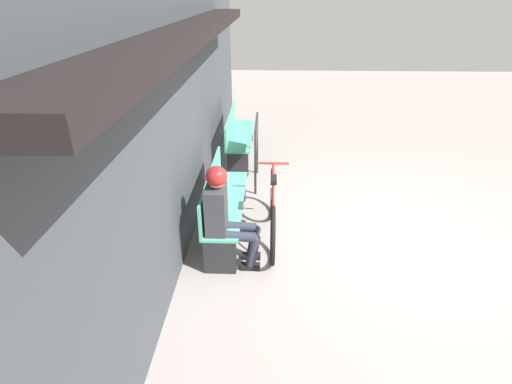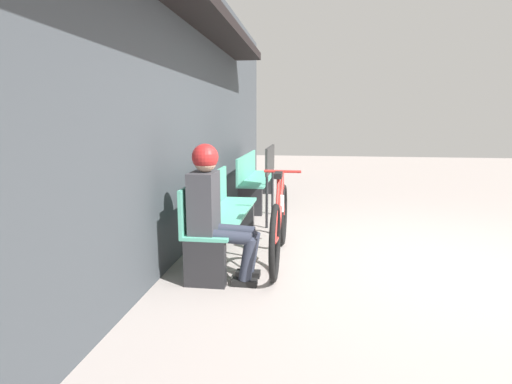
% 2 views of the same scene
% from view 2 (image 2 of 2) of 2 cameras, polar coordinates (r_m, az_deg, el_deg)
% --- Properties ---
extents(ground_plane, '(24.00, 24.00, 0.00)m').
position_cam_2_polar(ground_plane, '(4.29, 23.40, -9.96)').
color(ground_plane, gray).
extents(storefront_wall, '(12.00, 0.56, 3.20)m').
position_cam_2_polar(storefront_wall, '(4.11, -12.06, 13.43)').
color(storefront_wall, '#3D4247').
rests_on(storefront_wall, ground_plane).
extents(park_bench_near, '(1.82, 0.42, 0.84)m').
position_cam_2_polar(park_bench_near, '(4.26, -5.12, -3.58)').
color(park_bench_near, '#51A88E').
rests_on(park_bench_near, ground_plane).
extents(bicycle, '(1.76, 0.40, 0.94)m').
position_cam_2_polar(bicycle, '(4.08, 3.40, -4.57)').
color(bicycle, black).
rests_on(bicycle, ground_plane).
extents(person_seated, '(0.34, 0.60, 1.22)m').
position_cam_2_polar(person_seated, '(3.51, -6.04, -1.66)').
color(person_seated, '#2D3342').
rests_on(person_seated, ground_plane).
extents(park_bench_far, '(1.89, 0.42, 0.84)m').
position_cam_2_polar(park_bench_far, '(6.83, -0.19, 1.78)').
color(park_bench_far, '#51A88E').
rests_on(park_bench_far, ground_plane).
extents(signboard, '(0.99, 0.04, 1.06)m').
position_cam_2_polar(signboard, '(5.57, 2.02, 3.90)').
color(signboard, '#232326').
rests_on(signboard, ground_plane).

